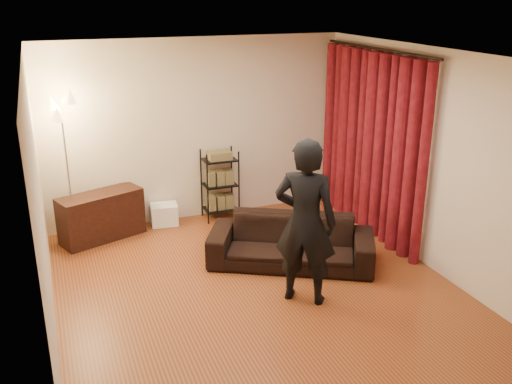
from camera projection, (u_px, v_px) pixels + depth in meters
name	position (u px, v px, depth m)	size (l,w,h in m)	color
floor	(257.00, 289.00, 6.71)	(5.00, 5.00, 0.00)	#944A22
ceiling	(257.00, 55.00, 5.80)	(5.00, 5.00, 0.00)	white
wall_back	(197.00, 130.00, 8.45)	(5.00, 5.00, 0.00)	beige
wall_front	(383.00, 284.00, 4.05)	(5.00, 5.00, 0.00)	beige
wall_left	(40.00, 207.00, 5.50)	(5.00, 5.00, 0.00)	beige
wall_right	(428.00, 160.00, 7.01)	(5.00, 5.00, 0.00)	beige
curtain_rod	(378.00, 49.00, 7.55)	(0.04, 0.04, 2.65)	black
curtain	(370.00, 144.00, 7.98)	(0.22, 2.65, 2.55)	maroon
sofa	(291.00, 242.00, 7.23)	(2.07, 0.81, 0.60)	black
person	(305.00, 222.00, 6.18)	(0.69, 0.45, 1.88)	black
media_cabinet	(101.00, 216.00, 7.96)	(1.15, 0.43, 0.67)	black
storage_boxes	(165.00, 214.00, 8.49)	(0.39, 0.31, 0.32)	white
wire_shelf	(220.00, 185.00, 8.62)	(0.49, 0.34, 1.08)	black
floor_lamp	(68.00, 173.00, 7.54)	(0.37, 0.37, 2.06)	silver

